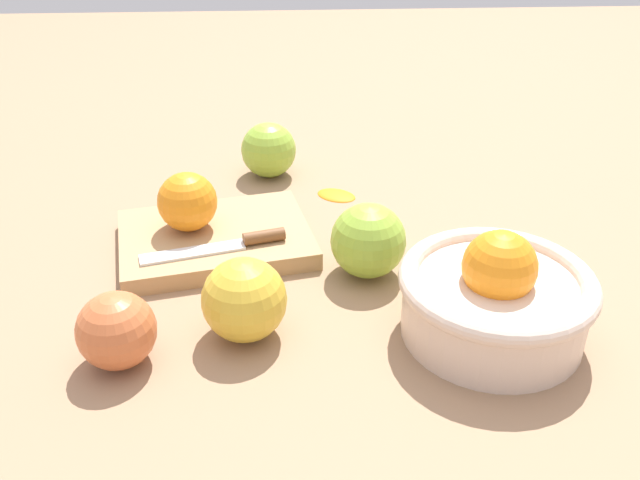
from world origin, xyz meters
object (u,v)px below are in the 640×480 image
Objects in this scene: orange_on_board at (187,202)px; apple_back_right_2 at (117,330)px; apple_back_right at (244,300)px; apple_front_right at (269,150)px; bowl at (495,297)px; cutting_board at (215,239)px; knife at (234,243)px; apple_back_center at (368,241)px.

apple_back_right_2 is at bearing 78.63° from orange_on_board.
apple_front_right is at bearing -93.14° from apple_back_right.
bowl is 2.58× the size of apple_back_right_2.
cutting_board is at bearing 162.02° from orange_on_board.
orange_on_board reaches higher than knife.
bowl is at bearing 120.36° from apple_front_right.
orange_on_board reaches higher than apple_back_center.
cutting_board is 3.16× the size of orange_on_board.
bowl is 0.86× the size of cutting_board.
knife is 0.13m from apple_back_right.
apple_front_right is at bearing -116.19° from orange_on_board.
apple_back_right_2 is at bearing 59.65° from knife.
orange_on_board is at bearing -101.37° from apple_back_right_2.
apple_back_center is (-0.16, 0.06, 0.03)m from cutting_board.
cutting_board is 0.17m from apple_back_right.
orange_on_board reaches higher than apple_front_right.
orange_on_board is at bearing -31.19° from bowl.
cutting_board is at bearing -56.38° from knife.
apple_back_right is at bearing 86.86° from apple_front_right.
knife is at bearing 80.86° from apple_front_right.
knife is at bearing -10.73° from apple_back_center.
orange_on_board is 0.07m from knife.
apple_back_center reaches higher than apple_back_right_2.
orange_on_board reaches higher than cutting_board.
apple_back_right_2 reaches higher than knife.
bowl is at bearing 147.59° from cutting_board.
apple_back_center is 0.27m from apple_back_right_2.
knife is 2.10× the size of apple_front_right.
knife is at bearing 123.62° from cutting_board.
orange_on_board is 0.84× the size of apple_back_center.
apple_back_center is at bearing 113.00° from apple_front_right.
orange_on_board is at bearing -17.98° from cutting_board.
bowl reaches higher than knife.
bowl is at bearing -176.21° from apple_back_right_2.
orange_on_board is 0.43× the size of knife.
orange_on_board is (0.03, -0.01, 0.04)m from cutting_board.
bowl is 0.15m from apple_back_center.
knife is at bearing -120.35° from apple_back_right_2.
apple_back_right is (-0.02, 0.12, 0.01)m from knife.
apple_front_right is at bearing -99.14° from knife.
cutting_board is 0.18m from apple_back_center.
apple_back_center is at bearing -150.76° from apple_back_right_2.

